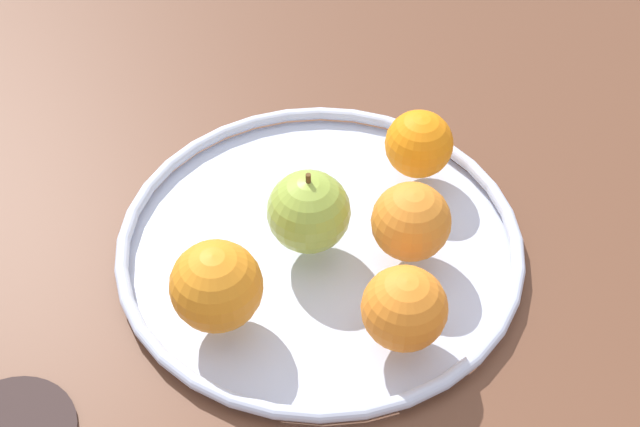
% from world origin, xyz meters
% --- Properties ---
extents(ground_plane, '(1.22, 1.22, 0.04)m').
position_xyz_m(ground_plane, '(0.00, 0.00, -0.02)').
color(ground_plane, brown).
extents(fruit_bowl, '(0.36, 0.36, 0.02)m').
position_xyz_m(fruit_bowl, '(0.00, 0.00, 0.01)').
color(fruit_bowl, silver).
rests_on(fruit_bowl, ground_plane).
extents(apple, '(0.07, 0.07, 0.08)m').
position_xyz_m(apple, '(-0.01, 0.01, 0.05)').
color(apple, '#95B03D').
rests_on(apple, fruit_bowl).
extents(orange_front_right, '(0.07, 0.07, 0.07)m').
position_xyz_m(orange_front_right, '(-0.12, 0.02, 0.05)').
color(orange_front_right, orange).
rests_on(orange_front_right, fruit_bowl).
extents(orange_center, '(0.07, 0.07, 0.07)m').
position_xyz_m(orange_center, '(0.03, -0.07, 0.05)').
color(orange_center, orange).
rests_on(orange_center, fruit_bowl).
extents(orange_front_left, '(0.06, 0.06, 0.06)m').
position_xyz_m(orange_front_left, '(0.12, -0.03, 0.05)').
color(orange_front_left, orange).
rests_on(orange_front_left, fruit_bowl).
extents(orange_back_right, '(0.07, 0.07, 0.07)m').
position_xyz_m(orange_back_right, '(-0.05, -0.11, 0.05)').
color(orange_back_right, orange).
rests_on(orange_back_right, fruit_bowl).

